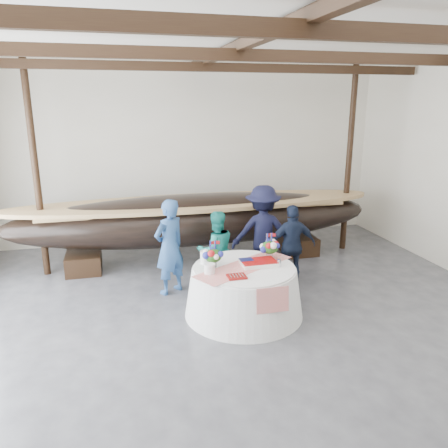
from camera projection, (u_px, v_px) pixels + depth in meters
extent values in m
cube|color=#3D3D42|center=(265.00, 356.00, 6.35)|extent=(10.00, 12.00, 0.01)
cube|color=silver|center=(191.00, 154.00, 11.34)|extent=(10.00, 0.02, 4.50)
cube|color=white|center=(275.00, 20.00, 5.13)|extent=(10.00, 12.00, 0.01)
cube|color=black|center=(311.00, 30.00, 4.26)|extent=(9.80, 0.12, 0.18)
cube|color=black|center=(240.00, 55.00, 6.60)|extent=(9.80, 0.12, 0.18)
cube|color=black|center=(206.00, 67.00, 8.93)|extent=(9.80, 0.12, 0.18)
cube|color=black|center=(275.00, 31.00, 5.16)|extent=(0.15, 11.76, 0.15)
cylinder|color=black|center=(35.00, 170.00, 8.77)|extent=(0.14, 0.14, 4.50)
cylinder|color=black|center=(349.00, 159.00, 10.42)|extent=(0.14, 0.14, 4.50)
cube|color=black|center=(84.00, 261.00, 9.51)|extent=(0.73, 0.94, 0.42)
cube|color=black|center=(298.00, 244.00, 10.69)|extent=(0.73, 0.94, 0.42)
ellipsoid|color=black|center=(197.00, 219.00, 9.88)|extent=(8.37, 1.67, 1.15)
cube|color=#9E7A4C|center=(196.00, 206.00, 9.80)|extent=(6.70, 1.10, 0.06)
cone|color=silver|center=(244.00, 291.00, 7.52)|extent=(2.04, 2.04, 0.84)
cylinder|color=silver|center=(244.00, 268.00, 7.40)|extent=(1.73, 1.73, 0.04)
cube|color=red|center=(244.00, 267.00, 7.39)|extent=(1.91, 1.41, 0.01)
cube|color=white|center=(258.00, 263.00, 7.46)|extent=(0.60, 0.40, 0.07)
cylinder|color=white|center=(210.00, 269.00, 7.08)|extent=(0.18, 0.18, 0.16)
cylinder|color=white|center=(205.00, 257.00, 7.52)|extent=(0.18, 0.18, 0.22)
cube|color=#661009|center=(237.00, 277.00, 6.94)|extent=(0.30, 0.24, 0.03)
cone|color=silver|center=(279.00, 263.00, 7.40)|extent=(0.09, 0.09, 0.12)
imported|color=#2A5087|center=(169.00, 247.00, 8.24)|extent=(0.80, 0.74, 1.85)
imported|color=#1A897C|center=(216.00, 250.00, 8.49)|extent=(0.80, 0.65, 1.56)
imported|color=black|center=(263.00, 232.00, 8.97)|extent=(1.37, 0.94, 1.96)
imported|color=#141C31|center=(292.00, 245.00, 8.65)|extent=(0.98, 0.44, 1.64)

